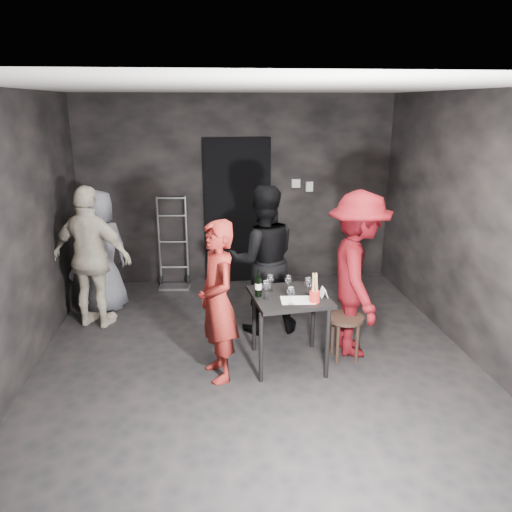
{
  "coord_description": "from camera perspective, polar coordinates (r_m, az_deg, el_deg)",
  "views": [
    {
      "loc": [
        -0.5,
        -4.65,
        2.57
      ],
      "look_at": [
        0.03,
        0.25,
        1.05
      ],
      "focal_mm": 35.0,
      "sensor_mm": 36.0,
      "label": 1
    }
  ],
  "objects": [
    {
      "name": "stool",
      "position": [
        5.27,
        10.19,
        -7.66
      ],
      "size": [
        0.38,
        0.38,
        0.47
      ],
      "rotation": [
        0.0,
        0.0,
        -0.38
      ],
      "color": "#35271B",
      "rests_on": "floor"
    },
    {
      "name": "wine_glass_d",
      "position": [
        4.69,
        4.01,
        -4.44
      ],
      "size": [
        0.09,
        0.09,
        0.19
      ],
      "primitive_type": null,
      "rotation": [
        0.0,
        0.0,
        -0.34
      ],
      "color": "white",
      "rests_on": "tasting_table"
    },
    {
      "name": "doorway",
      "position": [
        7.27,
        -2.11,
        5.07
      ],
      "size": [
        0.95,
        0.1,
        2.1
      ],
      "primitive_type": "cube",
      "color": "black",
      "rests_on": "ground"
    },
    {
      "name": "wallbox_upper",
      "position": [
        7.32,
        4.57,
        8.29
      ],
      "size": [
        0.12,
        0.06,
        0.12
      ],
      "primitive_type": "cube",
      "color": "#B7B7B2",
      "rests_on": "wall_back"
    },
    {
      "name": "bystander_cream",
      "position": [
        6.07,
        -18.35,
        0.74
      ],
      "size": [
        1.22,
        0.88,
        1.89
      ],
      "primitive_type": "imported",
      "rotation": [
        0.0,
        0.0,
        2.79
      ],
      "color": "beige",
      "rests_on": "floor"
    },
    {
      "name": "tasting_mat",
      "position": [
        4.82,
        4.79,
        -5.06
      ],
      "size": [
        0.33,
        0.23,
        0.0
      ],
      "primitive_type": "cube",
      "rotation": [
        0.0,
        0.0,
        -0.07
      ],
      "color": "white",
      "rests_on": "tasting_table"
    },
    {
      "name": "wine_glass_c",
      "position": [
        5.01,
        3.72,
        -3.08
      ],
      "size": [
        0.09,
        0.09,
        0.18
      ],
      "primitive_type": null,
      "rotation": [
        0.0,
        0.0,
        0.4
      ],
      "color": "white",
      "rests_on": "tasting_table"
    },
    {
      "name": "wine_glass_a",
      "position": [
        4.81,
        1.2,
        -3.77
      ],
      "size": [
        0.1,
        0.1,
        0.2
      ],
      "primitive_type": null,
      "rotation": [
        0.0,
        0.0,
        -0.43
      ],
      "color": "white",
      "rests_on": "tasting_table"
    },
    {
      "name": "breadstick_cup",
      "position": [
        4.75,
        6.75,
        -3.69
      ],
      "size": [
        0.1,
        0.1,
        0.31
      ],
      "rotation": [
        0.0,
        0.0,
        0.26
      ],
      "color": "red",
      "rests_on": "tasting_table"
    },
    {
      "name": "wine_glass_b",
      "position": [
        5.01,
        1.64,
        -3.0
      ],
      "size": [
        0.08,
        0.08,
        0.19
      ],
      "primitive_type": null,
      "rotation": [
        0.0,
        0.0,
        0.08
      ],
      "color": "white",
      "rests_on": "tasting_table"
    },
    {
      "name": "man_maroon",
      "position": [
        5.21,
        11.6,
        -0.67
      ],
      "size": [
        0.73,
        1.35,
        2.01
      ],
      "primitive_type": "imported",
      "rotation": [
        0.0,
        0.0,
        1.47
      ],
      "color": "#5C0A10",
      "rests_on": "floor"
    },
    {
      "name": "reserved_card",
      "position": [
        4.92,
        7.57,
        -4.12
      ],
      "size": [
        0.08,
        0.12,
        0.09
      ],
      "primitive_type": null,
      "rotation": [
        0.0,
        0.0,
        0.03
      ],
      "color": "white",
      "rests_on": "tasting_table"
    },
    {
      "name": "wall_left",
      "position": [
        5.12,
        -25.98,
        1.61
      ],
      "size": [
        0.04,
        5.0,
        2.7
      ],
      "primitive_type": "cube",
      "color": "black",
      "rests_on": "ground"
    },
    {
      "name": "wall_front",
      "position": [
        2.52,
        6.15,
        -11.81
      ],
      "size": [
        4.5,
        0.04,
        2.7
      ],
      "primitive_type": "cube",
      "color": "black",
      "rests_on": "ground"
    },
    {
      "name": "tasting_table",
      "position": [
        4.98,
        3.83,
        -5.51
      ],
      "size": [
        0.72,
        0.72,
        0.75
      ],
      "rotation": [
        0.0,
        0.0,
        0.12
      ],
      "color": "black",
      "rests_on": "floor"
    },
    {
      "name": "floor",
      "position": [
        5.34,
        -0.05,
        -11.62
      ],
      "size": [
        4.5,
        5.0,
        0.02
      ],
      "primitive_type": "cube",
      "color": "black",
      "rests_on": "ground"
    },
    {
      "name": "wine_bottle",
      "position": [
        4.87,
        0.27,
        -3.46
      ],
      "size": [
        0.07,
        0.07,
        0.27
      ],
      "rotation": [
        0.0,
        0.0,
        -0.11
      ],
      "color": "black",
      "rests_on": "tasting_table"
    },
    {
      "name": "wine_glass_e",
      "position": [
        4.83,
        6.63,
        -3.76
      ],
      "size": [
        0.09,
        0.09,
        0.21
      ],
      "primitive_type": null,
      "rotation": [
        0.0,
        0.0,
        0.17
      ],
      "color": "white",
      "rests_on": "tasting_table"
    },
    {
      "name": "ceiling",
      "position": [
        4.68,
        -0.06,
        18.75
      ],
      "size": [
        4.5,
        5.0,
        0.02
      ],
      "primitive_type": "cube",
      "color": "silver",
      "rests_on": "ground"
    },
    {
      "name": "wall_back",
      "position": [
        7.27,
        -2.17,
        7.48
      ],
      "size": [
        4.5,
        0.04,
        2.7
      ],
      "primitive_type": "cube",
      "color": "black",
      "rests_on": "ground"
    },
    {
      "name": "server_red",
      "position": [
        4.7,
        -4.43,
        -4.85
      ],
      "size": [
        0.54,
        0.68,
        1.63
      ],
      "primitive_type": "imported",
      "rotation": [
        0.0,
        0.0,
        -1.29
      ],
      "color": "maroon",
      "rests_on": "floor"
    },
    {
      "name": "bystander_grey",
      "position": [
        6.49,
        -17.45,
        0.72
      ],
      "size": [
        0.9,
        0.86,
        1.64
      ],
      "primitive_type": "imported",
      "rotation": [
        0.0,
        0.0,
        3.85
      ],
      "color": "#5B5B66",
      "rests_on": "floor"
    },
    {
      "name": "wall_right",
      "position": [
        5.54,
        23.8,
        2.96
      ],
      "size": [
        0.04,
        5.0,
        2.7
      ],
      "primitive_type": "cube",
      "color": "black",
      "rests_on": "ground"
    },
    {
      "name": "wine_glass_f",
      "position": [
        4.94,
        5.95,
        -3.35
      ],
      "size": [
        0.09,
        0.09,
        0.19
      ],
      "primitive_type": null,
      "rotation": [
        0.0,
        0.0,
        -0.28
      ],
      "color": "white",
      "rests_on": "tasting_table"
    },
    {
      "name": "woman_black",
      "position": [
        5.63,
        0.76,
        0.7
      ],
      "size": [
        0.97,
        0.57,
        1.95
      ],
      "primitive_type": "imported",
      "rotation": [
        0.0,
        0.0,
        3.2
      ],
      "color": "black",
      "rests_on": "floor"
    },
    {
      "name": "hand_truck",
      "position": [
        7.33,
        -9.32,
        -1.68
      ],
      "size": [
        0.44,
        0.36,
        1.31
      ],
      "rotation": [
        0.0,
        0.0,
        -0.09
      ],
      "color": "#B2B2B7",
      "rests_on": "floor"
    },
    {
      "name": "wallbox_lower",
      "position": [
        7.36,
        6.11,
        7.91
      ],
      "size": [
        0.1,
        0.06,
        0.14
      ],
      "primitive_type": "cube",
      "color": "#B7B7B2",
      "rests_on": "wall_back"
    }
  ]
}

